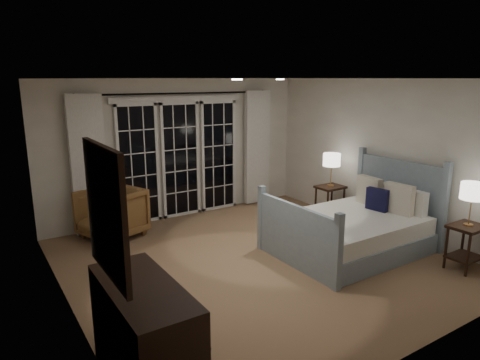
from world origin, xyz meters
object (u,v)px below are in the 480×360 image
nightstand_right (330,197)px  lamp_left (473,192)px  lamp_right (332,160)px  armchair (112,213)px  bed (353,229)px  dresser (145,336)px  nightstand_left (466,240)px

nightstand_right → lamp_left: size_ratio=1.07×
lamp_left → lamp_right: 2.52m
nightstand_right → lamp_left: 2.60m
lamp_left → lamp_right: size_ratio=0.98×
nightstand_right → armchair: (-3.59, 1.24, -0.01)m
bed → dresser: 3.81m
nightstand_left → nightstand_right: (-0.02, 2.52, 0.01)m
nightstand_right → lamp_right: bearing=0.0°
nightstand_left → lamp_left: (0.00, 0.00, 0.67)m
lamp_left → dresser: 4.45m
lamp_left → nightstand_left: bearing=0.0°
lamp_left → dresser: size_ratio=0.46×
bed → nightstand_left: size_ratio=3.54×
nightstand_right → dresser: dresser is taller
bed → nightstand_right: bearing=59.4°
nightstand_left → nightstand_right: bearing=90.5°
nightstand_left → armchair: armchair is taller
lamp_right → armchair: size_ratio=0.68×
bed → lamp_left: 1.66m
nightstand_right → nightstand_left: bearing=-89.5°
bed → nightstand_right: size_ratio=3.49×
dresser → bed: bearing=16.8°
nightstand_left → armchair: (-3.61, 3.75, -0.00)m
dresser → armchair: bearing=77.5°
bed → nightstand_left: bed is taller
nightstand_right → dresser: (-4.38, -2.34, 0.04)m
lamp_right → armchair: (-3.59, 1.24, -0.69)m
nightstand_left → armchair: 5.21m
lamp_left → lamp_right: lamp_right is taller
bed → armchair: size_ratio=2.47×
nightstand_left → bed: bearing=120.4°
nightstand_left → lamp_right: size_ratio=1.04×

